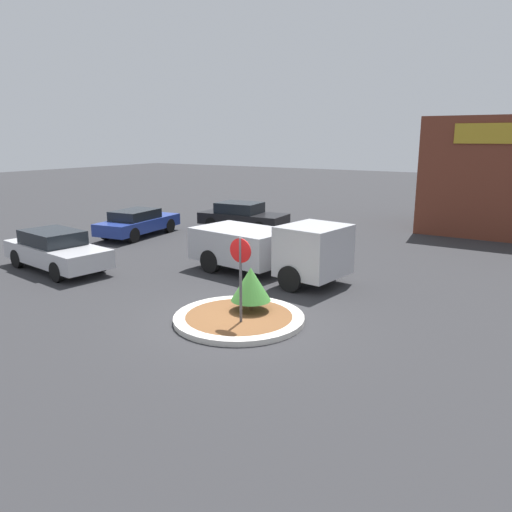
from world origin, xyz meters
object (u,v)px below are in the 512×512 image
object	(u,v)px
stop_sign	(241,267)
utility_truck	(270,247)
parked_sedan_blue	(138,222)
parked_sedan_black	(242,216)
parked_sedan_silver	(56,250)

from	to	relation	value
stop_sign	utility_truck	size ratio (longest dim) A/B	0.39
parked_sedan_blue	utility_truck	bearing A→B (deg)	-113.64
stop_sign	parked_sedan_black	size ratio (longest dim) A/B	0.50
parked_sedan_blue	parked_sedan_black	xyz separation A→B (m)	(3.25, 4.25, 0.03)
utility_truck	parked_sedan_silver	distance (m)	7.78
utility_truck	parked_sedan_blue	size ratio (longest dim) A/B	1.24
utility_truck	parked_sedan_black	distance (m)	9.08
parked_sedan_silver	parked_sedan_blue	distance (m)	6.50
stop_sign	utility_truck	world-z (taller)	stop_sign
utility_truck	parked_sedan_blue	bearing A→B (deg)	170.83
stop_sign	parked_sedan_silver	xyz separation A→B (m)	(-8.83, 1.08, -0.84)
stop_sign	parked_sedan_silver	size ratio (longest dim) A/B	0.48
utility_truck	parked_sedan_silver	bearing A→B (deg)	-146.39
parked_sedan_silver	parked_sedan_blue	xyz separation A→B (m)	(-2.14, 6.14, -0.05)
utility_truck	parked_sedan_blue	xyz separation A→B (m)	(-9.11, 2.68, -0.33)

